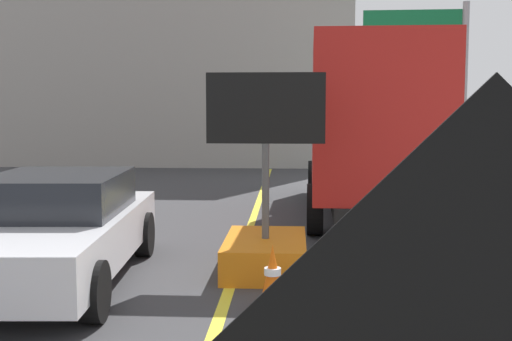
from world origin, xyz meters
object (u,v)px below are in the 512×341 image
arrow_board_trailer (265,236)px  box_truck (368,126)px  traffic_cone_mid_lane (273,276)px  pickup_car (55,229)px  highway_guide_sign (435,62)px

arrow_board_trailer → box_truck: bearing=66.8°
box_truck → traffic_cone_mid_lane: (-1.74, -5.98, -1.50)m
traffic_cone_mid_lane → box_truck: bearing=73.8°
arrow_board_trailer → pickup_car: arrow_board_trailer is taller
pickup_car → box_truck: bearing=48.4°
pickup_car → traffic_cone_mid_lane: bearing=-17.0°
box_truck → traffic_cone_mid_lane: bearing=-106.2°
box_truck → pickup_car: box_truck is taller
arrow_board_trailer → box_truck: size_ratio=0.37×
box_truck → pickup_car: (-4.55, -5.12, -1.15)m
traffic_cone_mid_lane → highway_guide_sign: bearing=69.1°
highway_guide_sign → arrow_board_trailer: bearing=-114.9°
box_truck → arrow_board_trailer: bearing=-113.2°
arrow_board_trailer → traffic_cone_mid_lane: bearing=-84.8°
box_truck → highway_guide_sign: highway_guide_sign is taller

